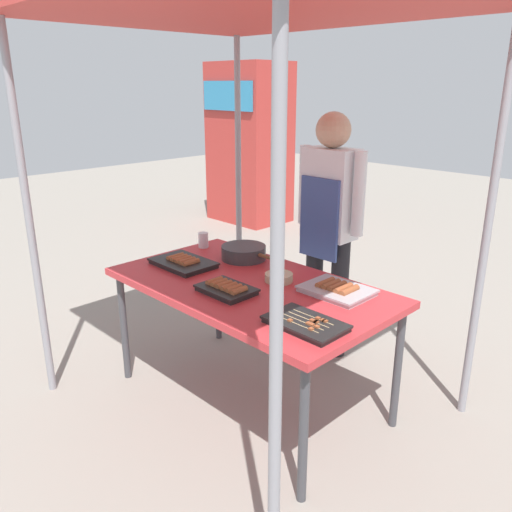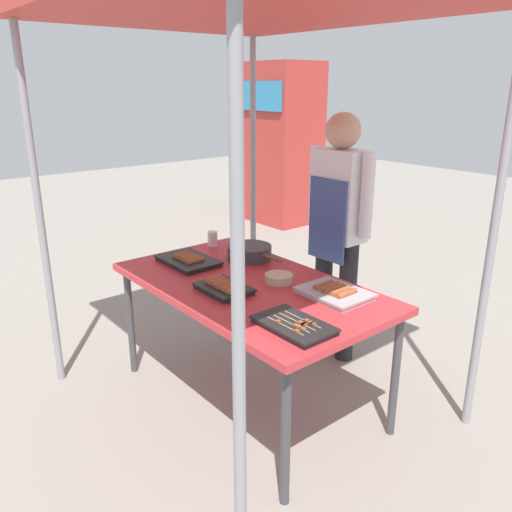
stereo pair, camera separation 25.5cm
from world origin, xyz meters
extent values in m
plane|color=gray|center=(0.00, 0.00, 0.00)|extent=(18.00, 18.00, 0.00)
cube|color=#C63338|center=(0.00, 0.00, 0.73)|extent=(1.60, 0.90, 0.04)
cylinder|color=#3F3F44|center=(-0.74, -0.39, 0.35)|extent=(0.04, 0.04, 0.71)
cylinder|color=#3F3F44|center=(0.74, -0.39, 0.35)|extent=(0.04, 0.04, 0.71)
cylinder|color=#3F3F44|center=(-0.74, 0.39, 0.35)|extent=(0.04, 0.04, 0.71)
cylinder|color=#3F3F44|center=(0.74, 0.39, 0.35)|extent=(0.04, 0.04, 0.71)
cylinder|color=gray|center=(-0.95, -0.80, 1.07)|extent=(0.04, 0.04, 2.14)
cylinder|color=gray|center=(0.95, -0.80, 1.07)|extent=(0.04, 0.04, 2.14)
cylinder|color=gray|center=(-0.95, 0.80, 1.07)|extent=(0.04, 0.04, 2.14)
cylinder|color=gray|center=(0.95, 0.80, 1.07)|extent=(0.04, 0.04, 2.14)
cube|color=#BF3833|center=(0.00, 0.00, 2.17)|extent=(2.10, 1.80, 0.06)
cube|color=black|center=(-0.50, -0.08, 0.76)|extent=(0.38, 0.25, 0.02)
cube|color=black|center=(-0.50, -0.08, 0.78)|extent=(0.39, 0.26, 0.01)
cylinder|color=#9E512D|center=(-0.58, -0.08, 0.79)|extent=(0.04, 0.12, 0.04)
cylinder|color=#9E512D|center=(-0.54, -0.08, 0.79)|extent=(0.04, 0.12, 0.04)
cylinder|color=#9E512D|center=(-0.50, -0.08, 0.79)|extent=(0.04, 0.12, 0.04)
cylinder|color=#9E512D|center=(-0.46, -0.08, 0.79)|extent=(0.04, 0.12, 0.04)
cylinder|color=#9E512D|center=(-0.42, -0.08, 0.79)|extent=(0.04, 0.12, 0.04)
cube|color=black|center=(0.57, -0.20, 0.76)|extent=(0.36, 0.21, 0.02)
cube|color=black|center=(0.57, -0.20, 0.78)|extent=(0.37, 0.23, 0.01)
cylinder|color=tan|center=(0.57, -0.25, 0.78)|extent=(0.24, 0.01, 0.01)
cube|color=#9E512D|center=(0.53, -0.25, 0.78)|extent=(0.02, 0.02, 0.02)
cube|color=#9E512D|center=(0.65, -0.25, 0.78)|extent=(0.02, 0.02, 0.02)
cylinder|color=tan|center=(0.57, -0.22, 0.78)|extent=(0.24, 0.01, 0.01)
cube|color=#9E512D|center=(0.63, -0.22, 0.78)|extent=(0.02, 0.02, 0.02)
cube|color=#9E512D|center=(0.66, -0.22, 0.78)|extent=(0.02, 0.02, 0.02)
cube|color=#9E512D|center=(0.61, -0.22, 0.78)|extent=(0.02, 0.02, 0.02)
cylinder|color=tan|center=(0.57, -0.18, 0.78)|extent=(0.24, 0.01, 0.01)
cube|color=#9E512D|center=(0.60, -0.18, 0.78)|extent=(0.02, 0.02, 0.02)
cube|color=#9E512D|center=(0.62, -0.18, 0.78)|extent=(0.02, 0.02, 0.02)
cube|color=#9E512D|center=(0.62, -0.18, 0.78)|extent=(0.02, 0.02, 0.02)
cylinder|color=tan|center=(0.57, -0.14, 0.78)|extent=(0.24, 0.01, 0.01)
cube|color=#9E512D|center=(0.65, -0.14, 0.78)|extent=(0.02, 0.02, 0.02)
cube|color=#9E512D|center=(0.63, -0.14, 0.78)|extent=(0.02, 0.02, 0.02)
cube|color=#9E512D|center=(0.60, -0.14, 0.78)|extent=(0.02, 0.02, 0.02)
cube|color=#ADADB2|center=(0.43, 0.23, 0.76)|extent=(0.35, 0.26, 0.02)
cube|color=#ADADB2|center=(0.43, 0.23, 0.78)|extent=(0.36, 0.27, 0.01)
cylinder|color=#9E512D|center=(0.35, 0.23, 0.79)|extent=(0.04, 0.14, 0.04)
cylinder|color=#9E512D|center=(0.39, 0.23, 0.79)|extent=(0.04, 0.14, 0.04)
cylinder|color=#9E512D|center=(0.43, 0.23, 0.79)|extent=(0.04, 0.14, 0.04)
cylinder|color=#9E512D|center=(0.47, 0.23, 0.79)|extent=(0.04, 0.14, 0.04)
cylinder|color=#9E512D|center=(0.51, 0.23, 0.79)|extent=(0.04, 0.14, 0.04)
cube|color=black|center=(0.01, -0.18, 0.76)|extent=(0.29, 0.20, 0.02)
cube|color=black|center=(0.01, -0.18, 0.78)|extent=(0.30, 0.21, 0.01)
cylinder|color=#9E512D|center=(-0.09, -0.18, 0.79)|extent=(0.04, 0.10, 0.04)
cylinder|color=#9E512D|center=(-0.05, -0.18, 0.79)|extent=(0.04, 0.10, 0.04)
cylinder|color=#9E512D|center=(-0.01, -0.18, 0.79)|extent=(0.04, 0.10, 0.04)
cylinder|color=#9E512D|center=(0.03, -0.18, 0.79)|extent=(0.04, 0.10, 0.04)
cylinder|color=#9E512D|center=(0.07, -0.18, 0.79)|extent=(0.04, 0.10, 0.04)
cylinder|color=#9E512D|center=(0.11, -0.18, 0.79)|extent=(0.04, 0.10, 0.04)
cylinder|color=#38383A|center=(-0.34, 0.27, 0.79)|extent=(0.28, 0.28, 0.09)
cylinder|color=brown|center=(-0.11, 0.27, 0.81)|extent=(0.16, 0.02, 0.02)
cylinder|color=#386B33|center=(-0.34, 0.27, 0.83)|extent=(0.26, 0.26, 0.01)
cylinder|color=#BFB28C|center=(0.09, 0.14, 0.77)|extent=(0.16, 0.16, 0.05)
cylinder|color=white|center=(-0.71, 0.24, 0.80)|extent=(0.07, 0.07, 0.10)
cylinder|color=black|center=(-0.19, 0.82, 0.42)|extent=(0.12, 0.12, 0.83)
cylinder|color=black|center=(0.03, 0.82, 0.42)|extent=(0.12, 0.12, 0.83)
cube|color=white|center=(-0.08, 0.82, 1.13)|extent=(0.34, 0.20, 0.59)
cube|color=#384C8C|center=(-0.08, 0.71, 0.98)|extent=(0.30, 0.02, 0.53)
cylinder|color=white|center=(-0.30, 0.82, 1.16)|extent=(0.08, 0.08, 0.53)
cylinder|color=white|center=(0.14, 0.82, 1.16)|extent=(0.08, 0.08, 0.53)
sphere|color=tan|center=(-0.08, 0.82, 1.54)|extent=(0.23, 0.23, 0.23)
cube|color=#BF3833|center=(-3.16, 3.05, 1.04)|extent=(0.99, 0.73, 2.09)
cube|color=#338CBF|center=(-3.16, 2.67, 1.67)|extent=(0.90, 0.03, 0.36)
camera|label=1|loc=(1.95, -1.88, 1.81)|focal=36.42mm
camera|label=2|loc=(2.12, -1.69, 1.81)|focal=36.42mm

